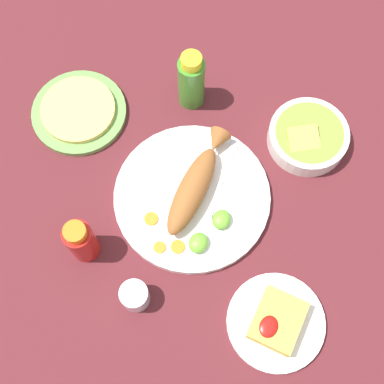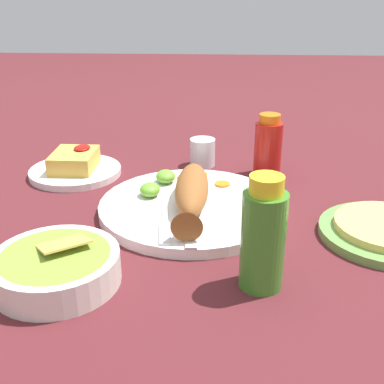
{
  "view_description": "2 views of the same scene",
  "coord_description": "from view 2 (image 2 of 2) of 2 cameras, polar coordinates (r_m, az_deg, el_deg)",
  "views": [
    {
      "loc": [
        0.35,
        0.16,
        1.05
      ],
      "look_at": [
        0.0,
        0.0,
        0.04
      ],
      "focal_mm": 50.0,
      "sensor_mm": 36.0,
      "label": 1
    },
    {
      "loc": [
        -0.76,
        -0.04,
        0.37
      ],
      "look_at": [
        0.0,
        0.0,
        0.04
      ],
      "focal_mm": 45.0,
      "sensor_mm": 36.0,
      "label": 2
    }
  ],
  "objects": [
    {
      "name": "side_plate_fries",
      "position": [
        1.04,
        -13.65,
        2.36
      ],
      "size": [
        0.19,
        0.19,
        0.01
      ],
      "primitive_type": "cylinder",
      "color": "white",
      "rests_on": "ground_plane"
    },
    {
      "name": "carrot_slice_mid",
      "position": [
        0.96,
        1.1,
        2.08
      ],
      "size": [
        0.02,
        0.02,
        0.0
      ],
      "primitive_type": "cylinder",
      "color": "orange",
      "rests_on": "main_plate"
    },
    {
      "name": "fries_pile",
      "position": [
        1.03,
        -13.75,
        3.71
      ],
      "size": [
        0.1,
        0.09,
        0.04
      ],
      "color": "gold",
      "rests_on": "side_plate_fries"
    },
    {
      "name": "carrot_slice_far",
      "position": [
        0.94,
        -0.9,
        1.75
      ],
      "size": [
        0.03,
        0.03,
        0.0
      ],
      "primitive_type": "cylinder",
      "color": "orange",
      "rests_on": "main_plate"
    },
    {
      "name": "hot_sauce_bottle_green",
      "position": [
        0.63,
        8.44,
        -5.21
      ],
      "size": [
        0.06,
        0.06,
        0.16
      ],
      "color": "#3D8428",
      "rests_on": "ground_plane"
    },
    {
      "name": "hot_sauce_bottle_red",
      "position": [
        1.01,
        9.0,
        5.34
      ],
      "size": [
        0.06,
        0.06,
        0.13
      ],
      "color": "#B21914",
      "rests_on": "ground_plane"
    },
    {
      "name": "salt_cup",
      "position": [
        1.06,
        1.25,
        4.53
      ],
      "size": [
        0.06,
        0.06,
        0.06
      ],
      "color": "silver",
      "rests_on": "ground_plane"
    },
    {
      "name": "lime_wedge_side",
      "position": [
        0.87,
        -5.01,
        0.29
      ],
      "size": [
        0.04,
        0.04,
        0.02
      ],
      "primitive_type": "ellipsoid",
      "color": "#6BB233",
      "rests_on": "main_plate"
    },
    {
      "name": "carrot_slice_near",
      "position": [
        0.92,
        3.63,
        0.95
      ],
      "size": [
        0.03,
        0.03,
        0.0
      ],
      "primitive_type": "cylinder",
      "color": "orange",
      "rests_on": "main_plate"
    },
    {
      "name": "fried_fish",
      "position": [
        0.82,
        -0.05,
        -0.06
      ],
      "size": [
        0.25,
        0.06,
        0.05
      ],
      "rotation": [
        0.0,
        0.0,
        0.01
      ],
      "color": "#935628",
      "rests_on": "main_plate"
    },
    {
      "name": "ground_plane",
      "position": [
        0.85,
        0.0,
        -2.35
      ],
      "size": [
        4.0,
        4.0,
        0.0
      ],
      "primitive_type": "plane",
      "color": "#561E23"
    },
    {
      "name": "fork_far",
      "position": [
        0.78,
        -3.26,
        -3.37
      ],
      "size": [
        0.19,
        0.03,
        0.0
      ],
      "rotation": [
        0.0,
        0.0,
        9.54
      ],
      "color": "silver",
      "rests_on": "main_plate"
    },
    {
      "name": "main_plate",
      "position": [
        0.85,
        0.0,
        -1.8
      ],
      "size": [
        0.33,
        0.33,
        0.02
      ],
      "primitive_type": "cylinder",
      "color": "white",
      "rests_on": "ground_plane"
    },
    {
      "name": "guacamole_bowl",
      "position": [
        0.67,
        -15.79,
        -8.48
      ],
      "size": [
        0.17,
        0.17,
        0.06
      ],
      "color": "white",
      "rests_on": "ground_plane"
    },
    {
      "name": "fork_near",
      "position": [
        0.77,
        -0.07,
        -3.75
      ],
      "size": [
        0.19,
        0.02,
        0.0
      ],
      "rotation": [
        0.0,
        0.0,
        9.47
      ],
      "color": "silver",
      "rests_on": "main_plate"
    },
    {
      "name": "lime_wedge_main",
      "position": [
        0.92,
        -3.15,
        1.86
      ],
      "size": [
        0.04,
        0.04,
        0.02
      ],
      "primitive_type": "ellipsoid",
      "color": "#6BB233",
      "rests_on": "main_plate"
    }
  ]
}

